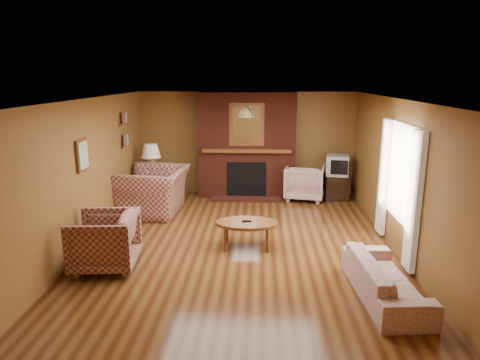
{
  "coord_description": "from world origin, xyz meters",
  "views": [
    {
      "loc": [
        0.29,
        -6.73,
        2.75
      ],
      "look_at": [
        -0.05,
        0.6,
        0.96
      ],
      "focal_mm": 32.0,
      "sensor_mm": 36.0,
      "label": 1
    }
  ],
  "objects_px": {
    "coffee_table": "(247,225)",
    "side_table": "(153,188)",
    "table_lamp": "(151,158)",
    "tv_stand": "(336,187)",
    "floral_armchair": "(305,182)",
    "crt_tv": "(337,165)",
    "plaid_armchair": "(104,241)",
    "fireplace": "(247,146)",
    "plaid_loveseat": "(155,191)",
    "floral_sofa": "(385,279)"
  },
  "relations": [
    {
      "from": "coffee_table",
      "to": "side_table",
      "type": "xyz_separation_m",
      "value": [
        -2.2,
        2.59,
        -0.09
      ]
    },
    {
      "from": "side_table",
      "to": "table_lamp",
      "type": "relative_size",
      "value": 0.85
    },
    {
      "from": "side_table",
      "to": "tv_stand",
      "type": "xyz_separation_m",
      "value": [
        4.15,
        0.35,
        -0.02
      ]
    },
    {
      "from": "floral_armchair",
      "to": "tv_stand",
      "type": "distance_m",
      "value": 0.73
    },
    {
      "from": "floral_armchair",
      "to": "crt_tv",
      "type": "height_order",
      "value": "crt_tv"
    },
    {
      "from": "plaid_armchair",
      "to": "coffee_table",
      "type": "relative_size",
      "value": 0.9
    },
    {
      "from": "fireplace",
      "to": "plaid_loveseat",
      "type": "height_order",
      "value": "fireplace"
    },
    {
      "from": "plaid_loveseat",
      "to": "floral_sofa",
      "type": "relative_size",
      "value": 0.83
    },
    {
      "from": "floral_armchair",
      "to": "table_lamp",
      "type": "distance_m",
      "value": 3.5
    },
    {
      "from": "plaid_loveseat",
      "to": "coffee_table",
      "type": "relative_size",
      "value": 1.4
    },
    {
      "from": "floral_sofa",
      "to": "floral_armchair",
      "type": "bearing_deg",
      "value": 3.21
    },
    {
      "from": "fireplace",
      "to": "plaid_loveseat",
      "type": "xyz_separation_m",
      "value": [
        -1.85,
        -1.35,
        -0.72
      ]
    },
    {
      "from": "fireplace",
      "to": "floral_sofa",
      "type": "distance_m",
      "value": 5.13
    },
    {
      "from": "side_table",
      "to": "crt_tv",
      "type": "height_order",
      "value": "crt_tv"
    },
    {
      "from": "coffee_table",
      "to": "tv_stand",
      "type": "bearing_deg",
      "value": 56.37
    },
    {
      "from": "table_lamp",
      "to": "fireplace",
      "type": "bearing_deg",
      "value": 14.29
    },
    {
      "from": "plaid_loveseat",
      "to": "tv_stand",
      "type": "distance_m",
      "value": 4.08
    },
    {
      "from": "plaid_loveseat",
      "to": "side_table",
      "type": "bearing_deg",
      "value": -159.35
    },
    {
      "from": "floral_sofa",
      "to": "floral_armchair",
      "type": "height_order",
      "value": "floral_armchair"
    },
    {
      "from": "fireplace",
      "to": "side_table",
      "type": "relative_size",
      "value": 4.03
    },
    {
      "from": "fireplace",
      "to": "floral_sofa",
      "type": "xyz_separation_m",
      "value": [
        1.9,
        -4.67,
        -0.93
      ]
    },
    {
      "from": "tv_stand",
      "to": "coffee_table",
      "type": "bearing_deg",
      "value": -124.3
    },
    {
      "from": "tv_stand",
      "to": "side_table",
      "type": "bearing_deg",
      "value": -175.84
    },
    {
      "from": "coffee_table",
      "to": "floral_sofa",
      "type": "bearing_deg",
      "value": -40.58
    },
    {
      "from": "floral_sofa",
      "to": "fireplace",
      "type": "bearing_deg",
      "value": 18.08
    },
    {
      "from": "fireplace",
      "to": "coffee_table",
      "type": "xyz_separation_m",
      "value": [
        0.1,
        -3.12,
        -0.79
      ]
    },
    {
      "from": "plaid_armchair",
      "to": "coffee_table",
      "type": "distance_m",
      "value": 2.22
    },
    {
      "from": "coffee_table",
      "to": "side_table",
      "type": "height_order",
      "value": "side_table"
    },
    {
      "from": "floral_armchair",
      "to": "tv_stand",
      "type": "bearing_deg",
      "value": -165.09
    },
    {
      "from": "tv_stand",
      "to": "crt_tv",
      "type": "distance_m",
      "value": 0.51
    },
    {
      "from": "coffee_table",
      "to": "crt_tv",
      "type": "bearing_deg",
      "value": 56.32
    },
    {
      "from": "fireplace",
      "to": "tv_stand",
      "type": "xyz_separation_m",
      "value": [
        2.05,
        -0.18,
        -0.9
      ]
    },
    {
      "from": "fireplace",
      "to": "side_table",
      "type": "xyz_separation_m",
      "value": [
        -2.1,
        -0.53,
        -0.88
      ]
    },
    {
      "from": "plaid_armchair",
      "to": "crt_tv",
      "type": "bearing_deg",
      "value": 128.7
    },
    {
      "from": "plaid_loveseat",
      "to": "side_table",
      "type": "relative_size",
      "value": 2.38
    },
    {
      "from": "coffee_table",
      "to": "floral_armchair",
      "type": "bearing_deg",
      "value": 66.89
    },
    {
      "from": "floral_armchair",
      "to": "table_lamp",
      "type": "bearing_deg",
      "value": 17.1
    },
    {
      "from": "plaid_armchair",
      "to": "table_lamp",
      "type": "height_order",
      "value": "table_lamp"
    },
    {
      "from": "table_lamp",
      "to": "tv_stand",
      "type": "relative_size",
      "value": 1.24
    },
    {
      "from": "coffee_table",
      "to": "crt_tv",
      "type": "distance_m",
      "value": 3.55
    },
    {
      "from": "plaid_loveseat",
      "to": "coffee_table",
      "type": "distance_m",
      "value": 2.63
    },
    {
      "from": "plaid_loveseat",
      "to": "floral_armchair",
      "type": "height_order",
      "value": "plaid_loveseat"
    },
    {
      "from": "tv_stand",
      "to": "plaid_armchair",
      "type": "bearing_deg",
      "value": -137.06
    },
    {
      "from": "plaid_armchair",
      "to": "side_table",
      "type": "height_order",
      "value": "plaid_armchair"
    },
    {
      "from": "coffee_table",
      "to": "crt_tv",
      "type": "height_order",
      "value": "crt_tv"
    },
    {
      "from": "floral_sofa",
      "to": "crt_tv",
      "type": "height_order",
      "value": "crt_tv"
    },
    {
      "from": "side_table",
      "to": "tv_stand",
      "type": "relative_size",
      "value": 1.05
    },
    {
      "from": "fireplace",
      "to": "floral_sofa",
      "type": "bearing_deg",
      "value": -67.86
    },
    {
      "from": "plaid_loveseat",
      "to": "table_lamp",
      "type": "height_order",
      "value": "table_lamp"
    },
    {
      "from": "tv_stand",
      "to": "fireplace",
      "type": "bearing_deg",
      "value": 174.19
    }
  ]
}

